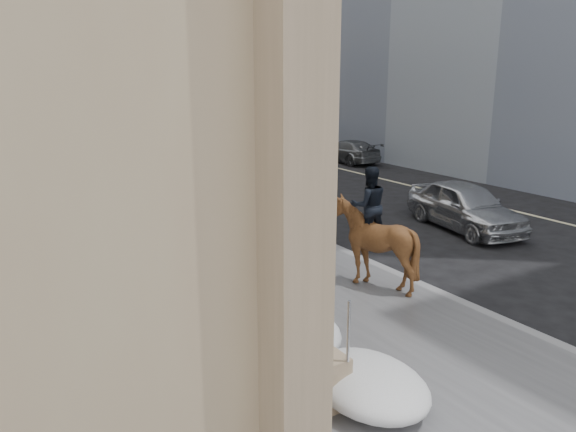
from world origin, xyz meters
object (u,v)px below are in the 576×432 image
Objects in this scene: pedestrian at (317,228)px; car_grey at (348,151)px; car_silver at (465,206)px; mounted_horse_left at (234,215)px; mounted_horse_right at (371,238)px.

pedestrian reaches higher than car_grey.
pedestrian reaches higher than car_silver.
mounted_horse_left is 1.55× the size of pedestrian.
pedestrian is (1.50, -1.53, -0.21)m from mounted_horse_left.
pedestrian is 0.40× the size of car_silver.
mounted_horse_left reaches higher than pedestrian.
pedestrian is at bearing 123.64° from mounted_horse_left.
car_grey is (10.45, 14.18, -0.63)m from mounted_horse_right.
pedestrian is 5.76m from car_silver.
mounted_horse_left reaches higher than car_grey.
mounted_horse_left is 2.15m from pedestrian.
mounted_horse_left is 1.01× the size of mounted_horse_right.
car_silver is (7.24, -1.23, -0.45)m from mounted_horse_left.
car_silver is at bearing 68.53° from car_grey.
car_silver reaches higher than car_grey.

